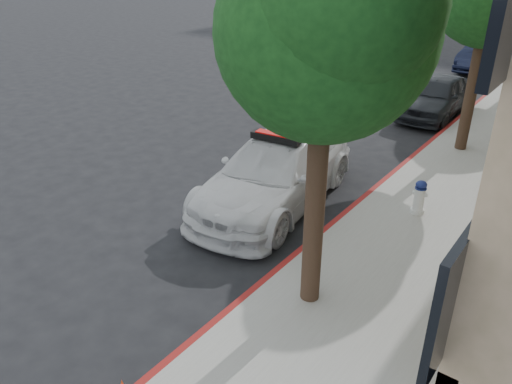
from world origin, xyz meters
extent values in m
plane|color=black|center=(0.00, 0.00, 0.00)|extent=(120.00, 120.00, 0.00)
cube|color=maroon|center=(2.06, 10.00, 0.07)|extent=(0.12, 50.00, 0.15)
cylinder|color=black|center=(2.90, -2.00, 1.80)|extent=(0.30, 0.30, 3.30)
sphere|color=#123B14|center=(2.90, -2.00, 4.25)|extent=(2.80, 2.80, 2.80)
sphere|color=#123B14|center=(3.30, -2.30, 4.65)|extent=(2.24, 2.24, 2.24)
sphere|color=#123B14|center=(2.55, -1.70, 3.95)|extent=(2.10, 2.10, 2.10)
cylinder|color=black|center=(2.90, 6.00, 1.74)|extent=(0.30, 0.30, 3.19)
sphere|color=#123B14|center=(2.55, 6.30, 3.84)|extent=(1.95, 1.95, 1.95)
imported|color=silver|center=(0.45, 0.57, 0.74)|extent=(2.67, 5.31, 1.48)
cube|color=black|center=(0.45, 0.57, 1.54)|extent=(1.13, 0.41, 0.14)
cube|color=#A50A07|center=(0.45, 0.57, 1.60)|extent=(0.92, 0.33, 0.06)
imported|color=#202328|center=(1.20, 8.82, 0.68)|extent=(1.64, 4.00, 1.36)
imported|color=black|center=(0.78, 16.76, 0.74)|extent=(1.59, 4.52, 1.49)
cylinder|color=silver|center=(3.28, 1.72, 0.19)|extent=(0.28, 0.28, 0.09)
cylinder|color=silver|center=(3.28, 1.72, 0.48)|extent=(0.21, 0.21, 0.49)
ellipsoid|color=navy|center=(3.28, 1.72, 0.81)|extent=(0.23, 0.23, 0.16)
cylinder|color=silver|center=(3.28, 1.72, 0.59)|extent=(0.31, 0.12, 0.09)
cylinder|color=silver|center=(3.28, 1.72, 0.59)|extent=(0.10, 0.17, 0.09)
camera|label=1|loc=(6.02, -7.64, 5.26)|focal=35.00mm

